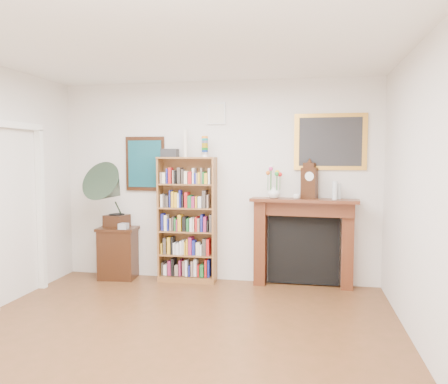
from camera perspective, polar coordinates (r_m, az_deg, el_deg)
name	(u,v)px	position (r m, az deg, el deg)	size (l,w,h in m)	color
room	(158,198)	(3.74, -8.65, -0.79)	(4.51, 5.01, 2.81)	#553619
door_casing	(17,197)	(5.86, -25.39, -0.62)	(0.08, 1.02, 2.17)	white
teal_poster	(145,164)	(6.42, -10.26, 3.64)	(0.58, 0.04, 0.78)	black
small_picture	(216,114)	(6.15, -1.03, 10.21)	(0.26, 0.04, 0.30)	white
gilt_painting	(330,142)	(6.01, 13.71, 6.39)	(0.95, 0.04, 0.75)	gold
bookshelf	(187,212)	(6.12, -4.85, -2.67)	(0.81, 0.31, 2.01)	brown
side_cabinet	(118,253)	(6.52, -13.67, -7.74)	(0.54, 0.40, 0.74)	black
fireplace	(304,234)	(6.00, 10.35, -5.47)	(1.44, 0.45, 1.20)	#471810
gramophone	(111,191)	(6.29, -14.51, 0.11)	(0.70, 0.81, 0.94)	black
cd_stack	(124,226)	(6.29, -12.99, -4.37)	(0.12, 0.12, 0.08)	#B3B4C0
mantel_clock	(309,181)	(5.91, 11.08, 1.37)	(0.23, 0.18, 0.48)	black
flower_vase	(274,192)	(5.89, 6.52, 0.00)	(0.16, 0.16, 0.17)	silver
teacup	(296,196)	(5.82, 9.45, -0.57)	(0.09, 0.09, 0.07)	white
bottle_left	(335,190)	(5.87, 14.28, 0.22)	(0.07, 0.07, 0.24)	silver
bottle_right	(339,191)	(5.94, 14.75, 0.07)	(0.06, 0.06, 0.20)	silver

